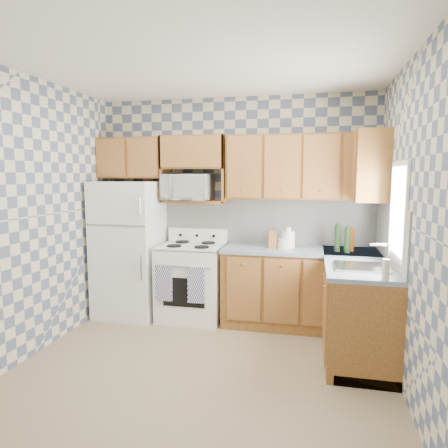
{
  "coord_description": "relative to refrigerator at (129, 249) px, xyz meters",
  "views": [
    {
      "loc": [
        0.95,
        -3.28,
        1.76
      ],
      "look_at": [
        0.05,
        0.75,
        1.25
      ],
      "focal_mm": 32.0,
      "sensor_mm": 36.0,
      "label": 1
    }
  ],
  "objects": [
    {
      "name": "cooktop",
      "position": [
        0.8,
        0.03,
        0.07
      ],
      "size": [
        0.76,
        0.65,
        0.02
      ],
      "primitive_type": "cube",
      "color": "silver",
      "rests_on": "stove_body"
    },
    {
      "name": "countertop_back",
      "position": [
        2.1,
        0.05,
        0.06
      ],
      "size": [
        1.77,
        0.63,
        0.04
      ],
      "primitive_type": "cube",
      "color": "gray",
      "rests_on": "base_cabinets_back"
    },
    {
      "name": "back_wall",
      "position": [
        1.27,
        0.35,
        0.51
      ],
      "size": [
        3.4,
        0.02,
        2.7
      ],
      "primitive_type": "cube",
      "color": "slate",
      "rests_on": "ground"
    },
    {
      "name": "backsplash_right",
      "position": [
        2.96,
        -0.45,
        0.36
      ],
      "size": [
        0.02,
        1.6,
        0.56
      ],
      "primitive_type": "cube",
      "color": "silver",
      "rests_on": "right_wall"
    },
    {
      "name": "bottle_2",
      "position": [
        2.65,
        0.01,
        0.21
      ],
      "size": [
        0.06,
        0.06,
        0.25
      ],
      "primitive_type": "cylinder",
      "color": "#592709",
      "rests_on": "countertop_back"
    },
    {
      "name": "right_wall",
      "position": [
        2.97,
        -1.25,
        0.51
      ],
      "size": [
        0.02,
        3.2,
        2.7
      ],
      "primitive_type": "cube",
      "color": "slate",
      "rests_on": "ground"
    },
    {
      "name": "upper_cabinets_right",
      "position": [
        2.81,
        0.0,
        1.01
      ],
      "size": [
        0.33,
        0.7,
        0.74
      ],
      "primitive_type": "cube",
      "color": "#613811",
      "rests_on": "right_wall"
    },
    {
      "name": "knife_block",
      "position": [
        1.78,
        0.03,
        0.18
      ],
      "size": [
        0.1,
        0.1,
        0.2
      ],
      "primitive_type": "cube",
      "rotation": [
        0.0,
        0.0,
        0.17
      ],
      "color": "brown",
      "rests_on": "countertop_back"
    },
    {
      "name": "stove_body",
      "position": [
        0.8,
        0.03,
        -0.39
      ],
      "size": [
        0.76,
        0.65,
        0.9
      ],
      "primitive_type": "cube",
      "color": "white",
      "rests_on": "floor"
    },
    {
      "name": "base_cabinets_back",
      "position": [
        2.1,
        0.05,
        -0.4
      ],
      "size": [
        1.75,
        0.6,
        0.88
      ],
      "primitive_type": "cube",
      "color": "#613811",
      "rests_on": "floor"
    },
    {
      "name": "upper_cabinets_fridge",
      "position": [
        -0.02,
        0.19,
        1.13
      ],
      "size": [
        0.82,
        0.33,
        0.5
      ],
      "primitive_type": "cube",
      "color": "#613811",
      "rests_on": "back_wall"
    },
    {
      "name": "food_containers",
      "position": [
        1.92,
        0.03,
        0.13
      ],
      "size": [
        0.16,
        0.16,
        0.11
      ],
      "primitive_type": null,
      "color": "beige",
      "rests_on": "countertop_back"
    },
    {
      "name": "refrigerator",
      "position": [
        0.0,
        0.0,
        0.0
      ],
      "size": [
        0.75,
        0.7,
        1.68
      ],
      "primitive_type": "cube",
      "color": "white",
      "rests_on": "floor"
    },
    {
      "name": "sink",
      "position": [
        2.67,
        -0.8,
        0.09
      ],
      "size": [
        0.48,
        0.4,
        0.03
      ],
      "primitive_type": "cube",
      "color": "#B7B7BC",
      "rests_on": "countertop_right"
    },
    {
      "name": "countertop_right",
      "position": [
        2.67,
        -0.45,
        0.06
      ],
      "size": [
        0.63,
        1.6,
        0.04
      ],
      "primitive_type": "cube",
      "color": "gray",
      "rests_on": "base_cabinets_right"
    },
    {
      "name": "electric_kettle",
      "position": [
        1.96,
        0.08,
        0.17
      ],
      "size": [
        0.15,
        0.15,
        0.19
      ],
      "primitive_type": "cylinder",
      "color": "white",
      "rests_on": "countertop_back"
    },
    {
      "name": "upper_cabinets_back",
      "position": [
        2.1,
        0.19,
        1.01
      ],
      "size": [
        1.75,
        0.33,
        0.74
      ],
      "primitive_type": "cube",
      "color": "#613811",
      "rests_on": "back_wall"
    },
    {
      "name": "soap_bottle",
      "position": [
        2.81,
        -1.2,
        0.17
      ],
      "size": [
        0.06,
        0.06,
        0.17
      ],
      "primitive_type": "cylinder",
      "color": "beige",
      "rests_on": "countertop_right"
    },
    {
      "name": "dish_towel_right",
      "position": [
        0.96,
        -0.32,
        -0.32
      ],
      "size": [
        0.2,
        0.02,
        0.42
      ],
      "primitive_type": "cube",
      "color": "navy",
      "rests_on": "stove_body"
    },
    {
      "name": "window",
      "position": [
        2.96,
        -0.8,
        0.61
      ],
      "size": [
        0.02,
        0.66,
        0.86
      ],
      "primitive_type": "cube",
      "color": "silver",
      "rests_on": "right_wall"
    },
    {
      "name": "bottle_0",
      "position": [
        2.5,
        -0.03,
        0.23
      ],
      "size": [
        0.06,
        0.06,
        0.29
      ],
      "primitive_type": "cylinder",
      "color": "black",
      "rests_on": "countertop_back"
    },
    {
      "name": "backsplash_back",
      "position": [
        1.68,
        0.34,
        0.36
      ],
      "size": [
        2.6,
        0.02,
        0.56
      ],
      "primitive_type": "cube",
      "color": "silver",
      "rests_on": "back_wall"
    },
    {
      "name": "dish_towel_left",
      "position": [
        0.57,
        -0.32,
        -0.32
      ],
      "size": [
        0.2,
        0.02,
        0.42
      ],
      "primitive_type": "cube",
      "color": "navy",
      "rests_on": "stove_body"
    },
    {
      "name": "floor",
      "position": [
        1.27,
        -1.25,
        -0.84
      ],
      "size": [
        3.4,
        3.4,
        0.0
      ],
      "primitive_type": "plane",
      "color": "#8B745B",
      "rests_on": "ground"
    },
    {
      "name": "microwave_shelf",
      "position": [
        0.8,
        0.19,
        0.6
      ],
      "size": [
        0.8,
        0.33,
        0.03
      ],
      "primitive_type": "cube",
      "color": "#613811",
      "rests_on": "back_wall"
    },
    {
      "name": "microwave",
      "position": [
        0.73,
        0.15,
        0.77
      ],
      "size": [
        0.6,
        0.42,
        0.32
      ],
      "primitive_type": "imported",
      "rotation": [
        0.0,
        0.0,
        -0.04
      ],
      "color": "white",
      "rests_on": "microwave_shelf"
    },
    {
      "name": "base_cabinets_right",
      "position": [
        2.67,
        -0.45,
        -0.4
      ],
      "size": [
        0.6,
        1.6,
        0.88
      ],
      "primitive_type": "cube",
      "color": "#613811",
      "rests_on": "floor"
    },
    {
      "name": "bottle_1",
      "position": [
        2.6,
        -0.09,
        0.22
      ],
      "size": [
        0.06,
        0.06,
        0.27
      ],
      "primitive_type": "cylinder",
      "color": "black",
      "rests_on": "countertop_back"
    },
    {
      "name": "backguard",
      "position": [
        0.8,
        0.3,
        0.16
      ],
      "size": [
        0.76,
        0.08,
        0.17
      ],
      "primitive_type": "cube",
      "color": "white",
      "rests_on": "cooktop"
    }
  ]
}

